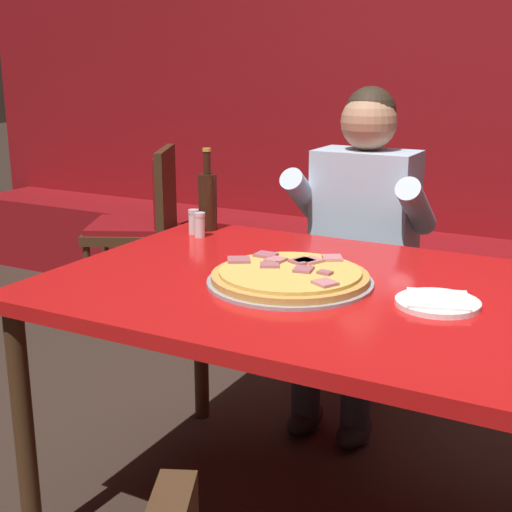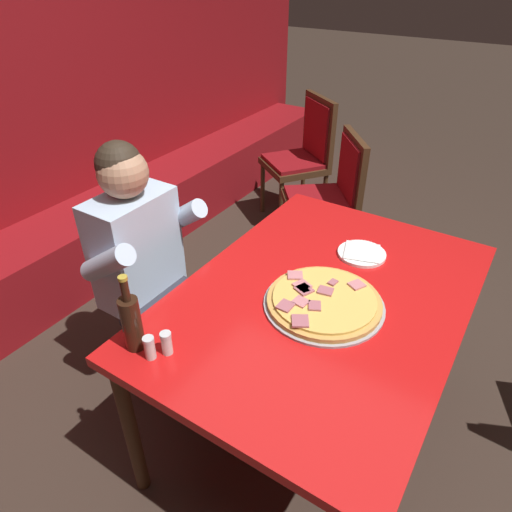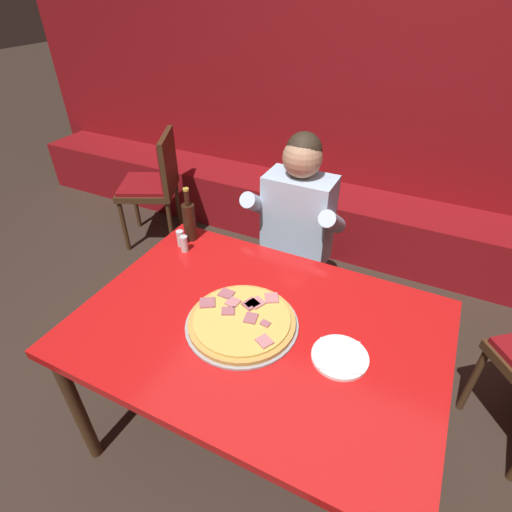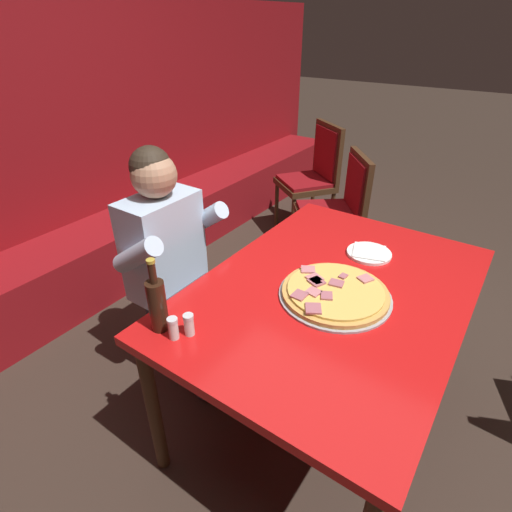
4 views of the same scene
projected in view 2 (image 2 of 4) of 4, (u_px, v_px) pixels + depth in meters
The scene contains 11 objects.
ground_plane at pixel (310, 420), 2.21m from camera, with size 24.00×24.00×0.00m, color #33261E.
booth_bench at pixel (53, 263), 2.92m from camera, with size 6.46×0.48×0.46m, color maroon.
main_dining_table at pixel (322, 309), 1.81m from camera, with size 1.45×1.02×0.78m.
pizza at pixel (323, 301), 1.71m from camera, with size 0.45×0.45×0.05m.
plate_white_paper at pixel (362, 253), 2.00m from camera, with size 0.21×0.21×0.02m.
beer_bottle at pixel (131, 322), 1.48m from camera, with size 0.07×0.07×0.29m.
shaker_parmesan at pixel (150, 349), 1.48m from camera, with size 0.04×0.04×0.09m.
shaker_oregano at pixel (167, 344), 1.50m from camera, with size 0.04×0.04×0.09m.
diner_seated_blue_shirt at pixel (152, 268), 2.04m from camera, with size 0.53×0.53×1.27m.
dining_chair_side_aisle at pixel (331, 193), 2.99m from camera, with size 0.62×0.62×0.95m.
dining_chair_far_left at pixel (304, 152), 3.59m from camera, with size 0.61×0.61×0.99m.
Camera 2 is at (-1.31, -0.53, 1.89)m, focal length 32.00 mm.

